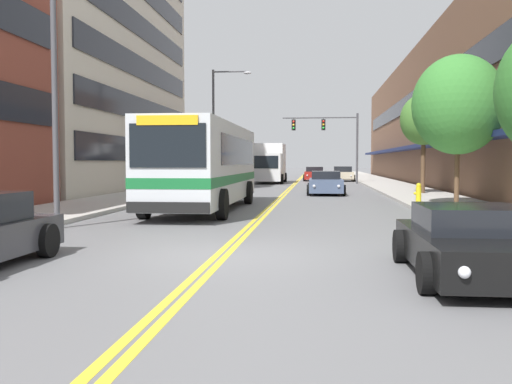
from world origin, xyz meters
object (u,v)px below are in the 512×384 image
object	(u,v)px
traffic_signal_mast	(330,133)
car_red_moving_lead	(315,174)
car_slate_blue_moving_second	(326,183)
fire_hydrant	(418,194)
car_beige_parked_left_mid	(218,182)
street_tree_right_mid	(458,105)
street_lamp_left_far	(219,118)
street_lamp_left_near	(62,46)
car_navy_parked_left_near	(232,179)
street_tree_right_far	(424,120)
car_champagne_parked_right_mid	(343,174)
car_black_parked_right_foreground	(473,244)
box_truck	(269,163)
city_bus	(206,162)

from	to	relation	value
traffic_signal_mast	car_red_moving_lead	bearing A→B (deg)	101.09
car_slate_blue_moving_second	fire_hydrant	distance (m)	9.64
car_beige_parked_left_mid	street_tree_right_mid	bearing A→B (deg)	-45.77
street_lamp_left_far	street_lamp_left_near	bearing A→B (deg)	-90.40
car_navy_parked_left_near	street_tree_right_far	world-z (taller)	street_tree_right_far
car_champagne_parked_right_mid	car_black_parked_right_foreground	bearing A→B (deg)	-89.87
car_red_moving_lead	fire_hydrant	distance (m)	32.35
car_red_moving_lead	street_lamp_left_far	size ratio (longest dim) A/B	0.57
car_red_moving_lead	street_lamp_left_near	size ratio (longest dim) A/B	0.54
car_beige_parked_left_mid	street_lamp_left_far	world-z (taller)	street_lamp_left_far
box_truck	traffic_signal_mast	size ratio (longest dim) A/B	1.12
car_champagne_parked_right_mid	car_slate_blue_moving_second	bearing A→B (deg)	-94.92
car_navy_parked_left_near	car_champagne_parked_right_mid	world-z (taller)	car_champagne_parked_right_mid
street_lamp_left_near	street_tree_right_far	bearing A→B (deg)	53.03
street_lamp_left_far	street_tree_right_mid	size ratio (longest dim) A/B	1.40
car_black_parked_right_foreground	box_truck	size ratio (longest dim) A/B	0.60
car_navy_parked_left_near	car_red_moving_lead	size ratio (longest dim) A/B	0.91
car_black_parked_right_foreground	street_tree_right_mid	size ratio (longest dim) A/B	0.73
traffic_signal_mast	box_truck	bearing A→B (deg)	171.18
fire_hydrant	car_beige_parked_left_mid	bearing A→B (deg)	132.05
car_navy_parked_left_near	street_lamp_left_far	xyz separation A→B (m)	(-0.59, -2.26, 4.28)
car_beige_parked_left_mid	car_slate_blue_moving_second	distance (m)	7.04
car_slate_blue_moving_second	street_lamp_left_near	distance (m)	19.47
car_champagne_parked_right_mid	box_truck	world-z (taller)	box_truck
car_navy_parked_left_near	car_slate_blue_moving_second	world-z (taller)	car_navy_parked_left_near
car_red_moving_lead	street_tree_right_mid	distance (m)	33.29
city_bus	street_tree_right_far	bearing A→B (deg)	45.32
car_red_moving_lead	street_tree_right_far	world-z (taller)	street_tree_right_far
fire_hydrant	box_truck	bearing A→B (deg)	107.61
box_truck	street_lamp_left_near	size ratio (longest dim) A/B	0.83
car_navy_parked_left_near	street_tree_right_mid	world-z (taller)	street_tree_right_mid
car_navy_parked_left_near	street_tree_right_far	xyz separation A→B (m)	(11.93, -9.42, 3.51)
car_beige_parked_left_mid	street_tree_right_far	bearing A→B (deg)	-14.07
car_navy_parked_left_near	fire_hydrant	xyz separation A→B (m)	(10.27, -17.77, -0.05)
street_lamp_left_near	street_tree_right_far	world-z (taller)	street_lamp_left_near
street_lamp_left_far	fire_hydrant	world-z (taller)	street_lamp_left_far
car_navy_parked_left_near	car_red_moving_lead	world-z (taller)	car_red_moving_lead
street_lamp_left_near	fire_hydrant	xyz separation A→B (m)	(11.03, 8.50, -4.44)
car_red_moving_lead	fire_hydrant	world-z (taller)	car_red_moving_lead
car_champagne_parked_right_mid	traffic_signal_mast	size ratio (longest dim) A/B	0.65
car_slate_blue_moving_second	street_lamp_left_far	bearing A→B (deg)	137.92
city_bus	street_lamp_left_far	bearing A→B (deg)	98.23
car_red_moving_lead	box_truck	world-z (taller)	box_truck
car_navy_parked_left_near	city_bus	bearing A→B (deg)	-84.42
street_lamp_left_far	car_red_moving_lead	bearing A→B (deg)	68.50
car_black_parked_right_foreground	car_red_moving_lead	bearing A→B (deg)	93.42
city_bus	fire_hydrant	distance (m)	8.64
box_truck	car_red_moving_lead	bearing A→B (deg)	56.89
car_red_moving_lead	fire_hydrant	size ratio (longest dim) A/B	5.43
street_lamp_left_near	street_lamp_left_far	distance (m)	24.01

